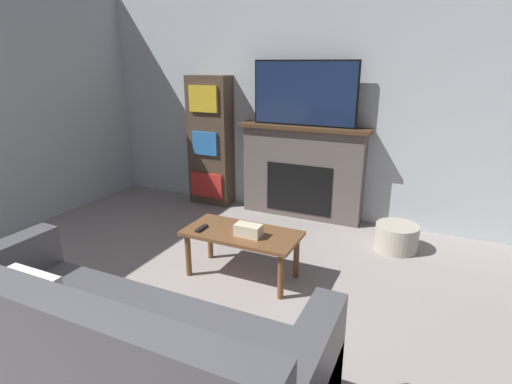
{
  "coord_description": "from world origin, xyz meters",
  "views": [
    {
      "loc": [
        1.35,
        -0.54,
        1.79
      ],
      "look_at": [
        -0.04,
        2.44,
        0.71
      ],
      "focal_mm": 28.0,
      "sensor_mm": 36.0,
      "label": 1
    }
  ],
  "objects_px": {
    "tv": "(304,94)",
    "fireplace": "(302,172)",
    "coffee_table": "(242,238)",
    "storage_basket": "(396,237)",
    "couch": "(111,364)",
    "bookshelf": "(211,142)"
  },
  "relations": [
    {
      "from": "tv",
      "to": "fireplace",
      "type": "bearing_deg",
      "value": 90.0
    },
    {
      "from": "coffee_table",
      "to": "storage_basket",
      "type": "xyz_separation_m",
      "value": [
        1.15,
        1.12,
        -0.23
      ]
    },
    {
      "from": "couch",
      "to": "bookshelf",
      "type": "bearing_deg",
      "value": 112.18
    },
    {
      "from": "coffee_table",
      "to": "bookshelf",
      "type": "bearing_deg",
      "value": 128.3
    },
    {
      "from": "tv",
      "to": "coffee_table",
      "type": "distance_m",
      "value": 1.92
    },
    {
      "from": "couch",
      "to": "bookshelf",
      "type": "xyz_separation_m",
      "value": [
        -1.28,
        3.13,
        0.5
      ]
    },
    {
      "from": "couch",
      "to": "fireplace",
      "type": "bearing_deg",
      "value": 90.82
    },
    {
      "from": "tv",
      "to": "storage_basket",
      "type": "distance_m",
      "value": 1.82
    },
    {
      "from": "coffee_table",
      "to": "bookshelf",
      "type": "relative_size",
      "value": 0.6
    },
    {
      "from": "tv",
      "to": "bookshelf",
      "type": "height_order",
      "value": "tv"
    },
    {
      "from": "coffee_table",
      "to": "storage_basket",
      "type": "distance_m",
      "value": 1.62
    },
    {
      "from": "fireplace",
      "to": "bookshelf",
      "type": "height_order",
      "value": "bookshelf"
    },
    {
      "from": "bookshelf",
      "to": "coffee_table",
      "type": "bearing_deg",
      "value": -51.7
    },
    {
      "from": "fireplace",
      "to": "storage_basket",
      "type": "relative_size",
      "value": 3.69
    },
    {
      "from": "tv",
      "to": "bookshelf",
      "type": "bearing_deg",
      "value": -179.82
    },
    {
      "from": "coffee_table",
      "to": "storage_basket",
      "type": "relative_size",
      "value": 2.36
    },
    {
      "from": "bookshelf",
      "to": "fireplace",
      "type": "bearing_deg",
      "value": 1.11
    },
    {
      "from": "tv",
      "to": "coffee_table",
      "type": "bearing_deg",
      "value": -89.59
    },
    {
      "from": "fireplace",
      "to": "coffee_table",
      "type": "relative_size",
      "value": 1.56
    },
    {
      "from": "bookshelf",
      "to": "storage_basket",
      "type": "xyz_separation_m",
      "value": [
        2.4,
        -0.45,
        -0.69
      ]
    },
    {
      "from": "couch",
      "to": "storage_basket",
      "type": "bearing_deg",
      "value": 67.31
    },
    {
      "from": "fireplace",
      "to": "storage_basket",
      "type": "bearing_deg",
      "value": -22.26
    }
  ]
}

